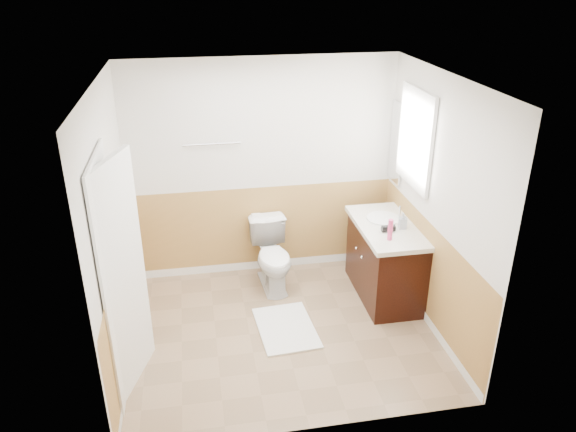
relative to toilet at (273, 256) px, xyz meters
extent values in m
plane|color=#8C7051|center=(-0.04, -0.87, -0.38)|extent=(3.00, 3.00, 0.00)
plane|color=white|center=(-0.04, -0.87, 2.12)|extent=(3.00, 3.00, 0.00)
plane|color=silver|center=(-0.04, 0.43, 0.87)|extent=(3.00, 0.00, 3.00)
plane|color=silver|center=(-0.04, -2.17, 0.87)|extent=(3.00, 0.00, 3.00)
plane|color=silver|center=(-1.54, -0.87, 0.87)|extent=(0.00, 3.00, 3.00)
plane|color=silver|center=(1.46, -0.87, 0.87)|extent=(0.00, 3.00, 3.00)
plane|color=tan|center=(-0.04, 0.42, 0.12)|extent=(3.00, 0.00, 3.00)
plane|color=tan|center=(-0.04, -2.16, 0.12)|extent=(3.00, 0.00, 3.00)
plane|color=tan|center=(-1.53, -0.87, 0.12)|extent=(0.00, 2.60, 2.60)
plane|color=tan|center=(1.45, -0.87, 0.12)|extent=(0.00, 2.60, 2.60)
imported|color=white|center=(0.00, 0.00, 0.00)|extent=(0.47, 0.77, 0.75)
cube|color=white|center=(0.00, -0.85, -0.37)|extent=(0.60, 0.84, 0.02)
cube|color=black|center=(1.17, -0.39, 0.02)|extent=(0.55, 1.10, 0.80)
sphere|color=silver|center=(0.87, -0.49, 0.17)|extent=(0.03, 0.03, 0.03)
sphere|color=silver|center=(0.87, -0.29, 0.17)|extent=(0.03, 0.03, 0.03)
cube|color=white|center=(1.16, -0.39, 0.45)|extent=(0.60, 1.15, 0.05)
cylinder|color=white|center=(1.17, -0.24, 0.48)|extent=(0.36, 0.36, 0.02)
cylinder|color=silver|center=(1.35, -0.24, 0.54)|extent=(0.02, 0.02, 0.14)
cylinder|color=#DC3972|center=(1.07, -0.72, 0.58)|extent=(0.05, 0.05, 0.22)
imported|color=#949DA6|center=(1.29, -0.49, 0.56)|extent=(0.09, 0.09, 0.17)
cylinder|color=black|center=(1.12, -0.54, 0.51)|extent=(0.14, 0.07, 0.07)
cylinder|color=black|center=(1.09, -0.50, 0.48)|extent=(0.03, 0.03, 0.07)
cube|color=silver|center=(1.44, 0.23, 1.17)|extent=(0.02, 0.35, 0.90)
cube|color=white|center=(1.43, -0.28, 1.37)|extent=(0.04, 0.80, 1.00)
cube|color=white|center=(1.45, -0.28, 1.37)|extent=(0.01, 0.70, 0.90)
cube|color=white|center=(-1.44, -1.32, 0.64)|extent=(0.29, 0.78, 2.04)
cube|color=white|center=(-1.52, -1.32, 0.65)|extent=(0.02, 0.92, 2.10)
sphere|color=silver|center=(-1.38, -0.99, 0.57)|extent=(0.06, 0.06, 0.06)
cylinder|color=silver|center=(-0.59, 0.38, 1.22)|extent=(0.62, 0.02, 0.02)
cylinder|color=silver|center=(-0.14, 0.36, 0.32)|extent=(0.14, 0.02, 0.02)
cylinder|color=white|center=(-0.14, 0.36, 0.32)|extent=(0.10, 0.11, 0.11)
cube|color=white|center=(-0.14, 0.36, 0.21)|extent=(0.10, 0.01, 0.16)
camera|label=1|loc=(-0.79, -5.35, 2.99)|focal=34.30mm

